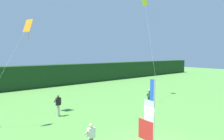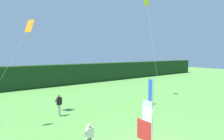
{
  "view_description": "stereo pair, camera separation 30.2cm",
  "coord_description": "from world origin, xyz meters",
  "views": [
    {
      "loc": [
        -7.91,
        -6.29,
        5.11
      ],
      "look_at": [
        0.19,
        3.93,
        3.98
      ],
      "focal_mm": 30.26,
      "sensor_mm": 36.0,
      "label": 1
    },
    {
      "loc": [
        -7.68,
        -6.48,
        5.11
      ],
      "look_at": [
        0.19,
        3.93,
        3.98
      ],
      "focal_mm": 30.26,
      "sensor_mm": 36.0,
      "label": 2
    }
  ],
  "objects": [
    {
      "name": "distant_treeline",
      "position": [
        0.0,
        23.16,
        1.68
      ],
      "size": [
        80.0,
        2.4,
        3.36
      ],
      "primitive_type": "cube",
      "color": "#193819",
      "rests_on": "ground"
    },
    {
      "name": "banner_flag",
      "position": [
        -0.82,
        -0.32,
        1.9
      ],
      "size": [
        0.06,
        1.03,
        3.97
      ],
      "color": "#B7B7BC",
      "rests_on": "ground"
    },
    {
      "name": "person_near_banner",
      "position": [
        -2.01,
        8.2,
        0.96
      ],
      "size": [
        0.55,
        0.48,
        1.79
      ],
      "color": "#B7B2A3",
      "rests_on": "ground"
    },
    {
      "name": "person_mid_field",
      "position": [
        -2.96,
        1.69,
        0.83
      ],
      "size": [
        0.55,
        0.48,
        1.56
      ],
      "color": "brown",
      "rests_on": "ground"
    },
    {
      "name": "person_far_left",
      "position": [
        6.66,
        6.1,
        0.83
      ],
      "size": [
        0.55,
        0.48,
        1.56
      ],
      "color": "#2D334C",
      "rests_on": "ground"
    },
    {
      "name": "kite_yellow_box_0",
      "position": [
        8.92,
        8.83,
        10.95
      ],
      "size": [
        1.12,
        3.22,
        11.41
      ],
      "color": "brown",
      "rests_on": "ground"
    },
    {
      "name": "kite_orange_diamond_1",
      "position": [
        -3.73,
        10.18,
        7.12
      ],
      "size": [
        4.22,
        0.9,
        7.92
      ],
      "color": "brown",
      "rests_on": "ground"
    }
  ]
}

